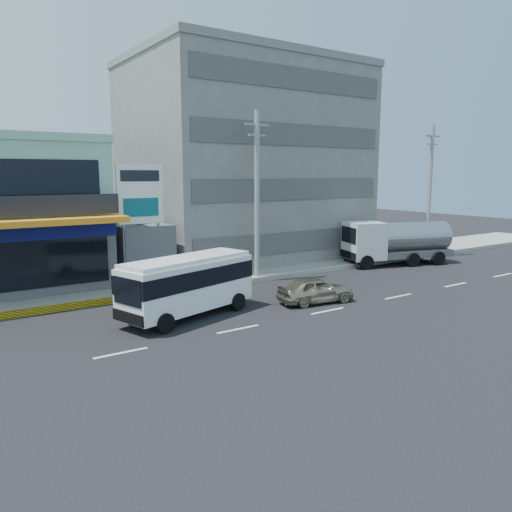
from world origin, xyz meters
The scene contains 11 objects.
ground centered at (0.00, 0.00, 0.00)m, with size 120.00×120.00×0.00m, color black.
sidewalk centered at (5.00, 9.50, 0.15)m, with size 70.00×5.00×0.30m, color gray.
concrete_building centered at (10.00, 15.00, 7.00)m, with size 16.00×12.00×14.00m, color gray.
gap_structure centered at (0.00, 12.00, 1.75)m, with size 3.00×6.00×3.50m, color #414145.
satellite_dish centered at (0.00, 11.00, 3.58)m, with size 1.50×1.50×0.15m, color slate.
billboard centered at (-0.50, 9.20, 4.93)m, with size 2.60×0.18×6.90m.
utility_pole_near centered at (6.00, 7.40, 5.15)m, with size 1.60×0.30×10.00m.
utility_pole_far centered at (22.00, 7.40, 5.15)m, with size 1.60×0.30×10.00m.
minibus centered at (-0.88, 2.84, 1.63)m, with size 6.87×3.85×2.74m.
sedan centered at (5.54, 1.50, 0.66)m, with size 1.57×3.89×1.33m, color tan.
tanker_truck centered at (17.16, 6.48, 1.66)m, with size 8.19×4.49×3.10m.
Camera 1 is at (-10.61, -16.99, 6.41)m, focal length 35.00 mm.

